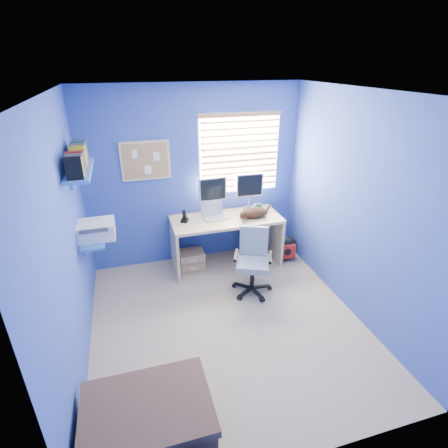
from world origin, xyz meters
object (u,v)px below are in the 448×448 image
object	(u,v)px
laptop	(215,211)
tower_pc	(250,248)
desk	(226,241)
cat	(255,213)
office_chair	(253,269)

from	to	relation	value
laptop	tower_pc	bearing A→B (deg)	-18.58
desk	cat	world-z (taller)	cat
desk	office_chair	size ratio (longest dim) A/B	1.83
laptop	office_chair	world-z (taller)	laptop
desk	laptop	bearing A→B (deg)	161.96
desk	cat	size ratio (longest dim) A/B	3.94
office_chair	desk	bearing A→B (deg)	100.85
desk	laptop	distance (m)	0.51
laptop	cat	world-z (taller)	laptop
laptop	office_chair	distance (m)	0.98
tower_pc	laptop	bearing A→B (deg)	171.25
desk	office_chair	distance (m)	0.73
cat	office_chair	xyz separation A→B (m)	(-0.25, -0.63, -0.49)
laptop	office_chair	bearing A→B (deg)	-79.66
office_chair	tower_pc	bearing A→B (deg)	71.67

